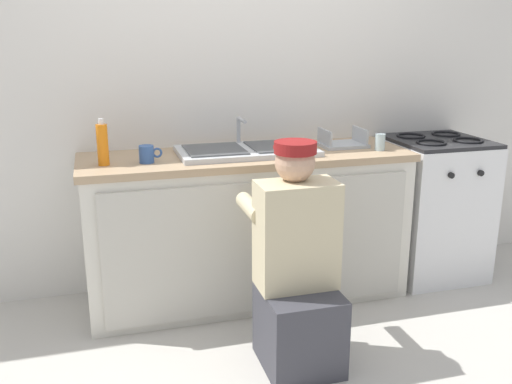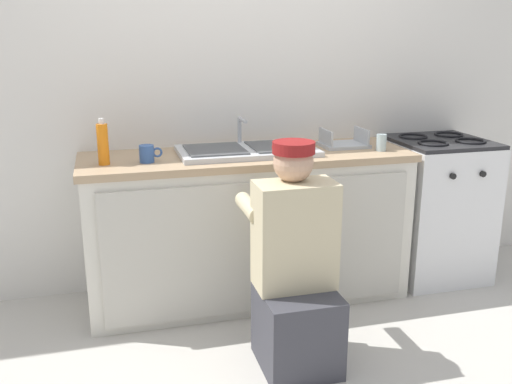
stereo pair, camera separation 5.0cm
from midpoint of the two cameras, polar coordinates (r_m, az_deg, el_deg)
name	(u,v)px [view 2 (the right image)]	position (r m, az deg, el deg)	size (l,w,h in m)	color
ground_plane	(260,316)	(3.38, 0.88, -12.32)	(12.00, 12.00, 0.00)	beige
back_wall	(233,88)	(3.63, -1.89, 10.37)	(6.00, 0.10, 2.50)	silver
counter_cabinet	(248,230)	(3.46, -0.40, -3.81)	(1.89, 0.62, 0.86)	silver
countertop	(247,157)	(3.35, -0.46, 3.54)	(1.93, 0.62, 0.04)	tan
sink_double_basin	(247,150)	(3.34, -0.47, 4.22)	(0.80, 0.44, 0.19)	silver
stove_range	(435,208)	(3.97, 17.81, -1.51)	(0.59, 0.62, 0.94)	white
plumber_person	(295,276)	(2.78, 4.48, -8.34)	(0.42, 0.61, 1.10)	#3F3F47
coffee_mug	(147,154)	(3.15, -10.37, 3.78)	(0.13, 0.08, 0.09)	#335699
water_glass	(381,143)	(3.49, 12.83, 4.85)	(0.06, 0.06, 0.10)	#ADC6CC
soap_bottle_orange	(103,144)	(3.14, -14.62, 4.69)	(0.06, 0.06, 0.25)	orange
dish_rack_tray	(344,143)	(3.58, 9.15, 4.89)	(0.28, 0.22, 0.11)	#B2B7BC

